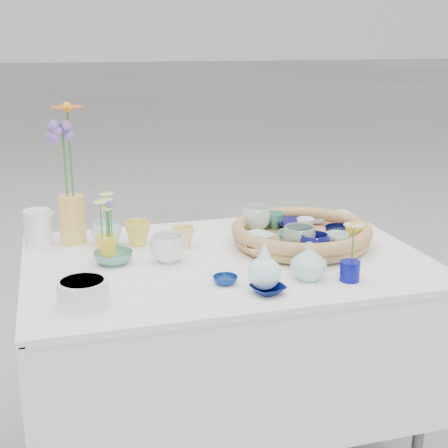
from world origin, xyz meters
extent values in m
imported|color=#080241|center=(0.31, 0.17, 0.80)|extent=(0.15, 0.15, 0.03)
imported|color=black|center=(0.43, 0.06, 0.80)|extent=(0.11, 0.11, 0.03)
imported|color=yellow|center=(0.44, -0.03, 0.81)|extent=(0.08, 0.08, 0.06)
imported|color=#439D79|center=(0.25, 0.02, 0.80)|extent=(0.13, 0.13, 0.04)
imported|color=gray|center=(0.23, -0.06, 0.82)|extent=(0.14, 0.14, 0.08)
imported|color=#9ED3BD|center=(0.13, 0.08, 0.80)|extent=(0.13, 0.13, 0.03)
imported|color=#AECABD|center=(0.17, 0.20, 0.82)|extent=(0.14, 0.14, 0.08)
imported|color=white|center=(0.32, 0.11, 0.81)|extent=(0.07, 0.07, 0.06)
imported|color=#9DBEE1|center=(0.41, 0.22, 0.80)|extent=(0.09, 0.09, 0.03)
imported|color=#0B0C4D|center=(0.25, -0.11, 0.82)|extent=(0.11, 0.11, 0.07)
imported|color=#F3C67B|center=(0.11, -0.03, 0.79)|extent=(0.12, 0.12, 0.02)
imported|color=#A3CDC7|center=(0.33, -0.11, 0.82)|extent=(0.09, 0.09, 0.07)
imported|color=#3E8867|center=(0.24, 0.20, 0.81)|extent=(0.07, 0.07, 0.06)
imported|color=gold|center=(-0.25, 0.20, 0.81)|extent=(0.11, 0.11, 0.08)
imported|color=#EACF63|center=(-0.11, 0.14, 0.80)|extent=(0.10, 0.10, 0.07)
imported|color=#4C876F|center=(-0.35, 0.04, 0.78)|extent=(0.12, 0.12, 0.04)
imported|color=silver|center=(-0.18, 0.01, 0.81)|extent=(0.13, 0.13, 0.09)
imported|color=navy|center=(-0.06, -0.22, 0.78)|extent=(0.09, 0.09, 0.02)
imported|color=silver|center=(-0.35, 0.23, 0.80)|extent=(0.13, 0.13, 0.08)
imported|color=#020A3D|center=(0.03, -0.32, 0.78)|extent=(0.11, 0.11, 0.02)
imported|color=#A8DCC4|center=(0.18, -0.25, 0.82)|extent=(0.12, 0.12, 0.11)
cylinder|color=#060974|center=(0.29, -0.29, 0.79)|extent=(0.08, 0.08, 0.06)
cylinder|color=gold|center=(-0.46, 0.29, 0.85)|extent=(0.10, 0.10, 0.16)
cylinder|color=yellow|center=(-0.37, 0.11, 0.80)|extent=(0.07, 0.07, 0.07)
camera|label=1|loc=(-0.52, -1.81, 1.44)|focal=50.00mm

